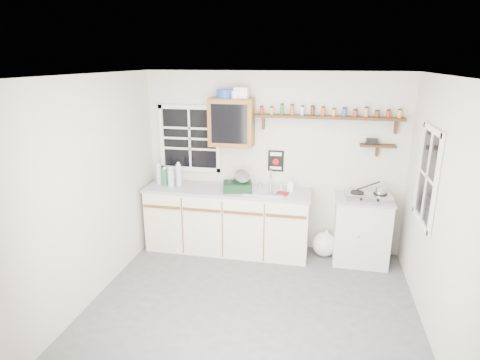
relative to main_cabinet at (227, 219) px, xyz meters
name	(u,v)px	position (x,y,z in m)	size (l,w,h in m)	color
room	(253,200)	(0.58, -1.30, 0.79)	(3.64, 3.24, 2.54)	#4B4B4D
main_cabinet	(227,219)	(0.00, 0.00, 0.00)	(2.31, 0.63, 0.92)	beige
right_cabinet	(361,230)	(1.83, 0.03, -0.01)	(0.73, 0.57, 0.91)	#B5B5AE
sink	(266,190)	(0.54, 0.01, 0.47)	(0.52, 0.44, 0.29)	#B6B6BB
upper_cabinet	(232,122)	(0.03, 0.14, 1.36)	(0.60, 0.32, 0.65)	brown
upper_cabinet_clutter	(232,93)	(0.04, 0.14, 1.75)	(0.43, 0.24, 0.14)	#183F9C
spice_shelf	(328,116)	(1.31, 0.21, 1.47)	(1.91, 0.18, 0.35)	#311D0D
secondary_shelf	(376,145)	(1.94, 0.22, 1.12)	(0.45, 0.16, 0.24)	#311D0D
warning_sign	(276,161)	(0.63, 0.29, 0.82)	(0.22, 0.02, 0.30)	black
window_back	(190,139)	(-0.62, 0.29, 1.09)	(0.93, 0.03, 0.98)	black
window_right	(428,177)	(2.37, -0.75, 0.99)	(0.03, 0.78, 1.08)	black
water_bottles	(168,176)	(-0.86, 0.00, 0.60)	(0.39, 0.18, 0.34)	#ACBDCA
dish_rack	(238,184)	(0.17, -0.04, 0.55)	(0.44, 0.37, 0.29)	black
soap_bottle	(290,185)	(0.86, 0.08, 0.55)	(0.08, 0.09, 0.18)	silver
rag	(282,193)	(0.77, -0.08, 0.47)	(0.15, 0.13, 0.02)	maroon
hotplate	(368,196)	(1.88, 0.01, 0.49)	(0.59, 0.33, 0.08)	#B6B6BB
saucepan	(380,190)	(2.02, 0.01, 0.57)	(0.36, 0.16, 0.15)	#B6B6BB
trash_bag	(324,244)	(1.37, 0.06, -0.28)	(0.37, 0.34, 0.43)	silver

